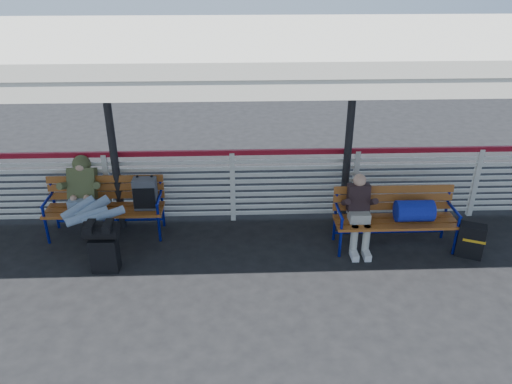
{
  "coord_description": "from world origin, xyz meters",
  "views": [
    {
      "loc": [
        0.09,
        -5.41,
        4.07
      ],
      "look_at": [
        0.34,
        1.0,
        0.94
      ],
      "focal_mm": 35.0,
      "sensor_mm": 36.0,
      "label": 1
    }
  ],
  "objects_px": {
    "bench_left": "(119,198)",
    "companion_person": "(359,212)",
    "bench_right": "(403,212)",
    "suitcase_side": "(470,241)",
    "traveler_man": "(88,205)",
    "luggage_stack": "(103,244)"
  },
  "relations": [
    {
      "from": "bench_left",
      "to": "bench_right",
      "type": "bearing_deg",
      "value": -7.44
    },
    {
      "from": "bench_right",
      "to": "traveler_man",
      "type": "distance_m",
      "value": 4.65
    },
    {
      "from": "bench_left",
      "to": "companion_person",
      "type": "distance_m",
      "value": 3.65
    },
    {
      "from": "companion_person",
      "to": "luggage_stack",
      "type": "bearing_deg",
      "value": -172.85
    },
    {
      "from": "bench_left",
      "to": "traveler_man",
      "type": "bearing_deg",
      "value": -137.74
    },
    {
      "from": "luggage_stack",
      "to": "bench_left",
      "type": "distance_m",
      "value": 1.05
    },
    {
      "from": "bench_left",
      "to": "suitcase_side",
      "type": "bearing_deg",
      "value": -9.47
    },
    {
      "from": "luggage_stack",
      "to": "suitcase_side",
      "type": "distance_m",
      "value": 5.24
    },
    {
      "from": "bench_right",
      "to": "suitcase_side",
      "type": "xyz_separation_m",
      "value": [
        0.94,
        -0.31,
        -0.33
      ]
    },
    {
      "from": "traveler_man",
      "to": "bench_left",
      "type": "bearing_deg",
      "value": 42.26
    },
    {
      "from": "luggage_stack",
      "to": "bench_right",
      "type": "height_order",
      "value": "bench_right"
    },
    {
      "from": "bench_right",
      "to": "companion_person",
      "type": "bearing_deg",
      "value": -178.87
    },
    {
      "from": "traveler_man",
      "to": "suitcase_side",
      "type": "height_order",
      "value": "traveler_man"
    },
    {
      "from": "luggage_stack",
      "to": "bench_left",
      "type": "xyz_separation_m",
      "value": [
        0.03,
        1.03,
        0.19
      ]
    },
    {
      "from": "bench_left",
      "to": "companion_person",
      "type": "height_order",
      "value": "companion_person"
    },
    {
      "from": "bench_right",
      "to": "suitcase_side",
      "type": "relative_size",
      "value": 3.52
    },
    {
      "from": "bench_right",
      "to": "traveler_man",
      "type": "relative_size",
      "value": 1.1
    },
    {
      "from": "bench_left",
      "to": "traveler_man",
      "type": "relative_size",
      "value": 1.1
    },
    {
      "from": "bench_left",
      "to": "bench_right",
      "type": "height_order",
      "value": "bench_left"
    },
    {
      "from": "companion_person",
      "to": "bench_right",
      "type": "bearing_deg",
      "value": 1.13
    },
    {
      "from": "bench_right",
      "to": "companion_person",
      "type": "distance_m",
      "value": 0.66
    },
    {
      "from": "traveler_man",
      "to": "companion_person",
      "type": "relative_size",
      "value": 1.43
    }
  ]
}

